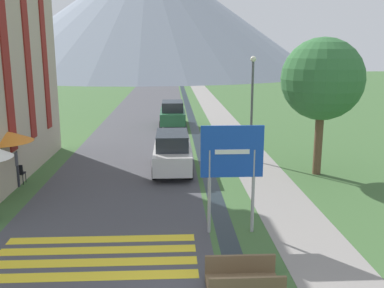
{
  "coord_description": "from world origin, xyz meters",
  "views": [
    {
      "loc": [
        -0.42,
        -7.31,
        5.47
      ],
      "look_at": [
        0.42,
        10.0,
        1.62
      ],
      "focal_mm": 40.0,
      "sensor_mm": 36.0,
      "label": 1
    }
  ],
  "objects_px": {
    "parked_car_near": "(172,152)",
    "parked_car_far": "(173,114)",
    "road_sign": "(232,162)",
    "cafe_chair_middle": "(2,183)",
    "cafe_chair_far_right": "(19,172)",
    "person_standing_terrace": "(14,164)",
    "tree_by_path": "(322,79)",
    "footbridge": "(243,282)",
    "streetlamp": "(252,100)",
    "cafe_umbrella_middle_orange": "(2,136)"
  },
  "relations": [
    {
      "from": "parked_car_far",
      "to": "footbridge",
      "type": "bearing_deg",
      "value": -85.99
    },
    {
      "from": "person_standing_terrace",
      "to": "streetlamp",
      "type": "bearing_deg",
      "value": 20.08
    },
    {
      "from": "cafe_chair_middle",
      "to": "person_standing_terrace",
      "type": "height_order",
      "value": "person_standing_terrace"
    },
    {
      "from": "parked_car_far",
      "to": "cafe_chair_far_right",
      "type": "relative_size",
      "value": 5.2
    },
    {
      "from": "streetlamp",
      "to": "parked_car_far",
      "type": "bearing_deg",
      "value": 111.0
    },
    {
      "from": "parked_car_far",
      "to": "streetlamp",
      "type": "xyz_separation_m",
      "value": [
        3.86,
        -10.07,
        2.15
      ]
    },
    {
      "from": "parked_car_near",
      "to": "tree_by_path",
      "type": "bearing_deg",
      "value": -7.12
    },
    {
      "from": "road_sign",
      "to": "cafe_chair_middle",
      "type": "bearing_deg",
      "value": 155.64
    },
    {
      "from": "footbridge",
      "to": "cafe_umbrella_middle_orange",
      "type": "height_order",
      "value": "cafe_umbrella_middle_orange"
    },
    {
      "from": "tree_by_path",
      "to": "cafe_chair_middle",
      "type": "bearing_deg",
      "value": -169.83
    },
    {
      "from": "tree_by_path",
      "to": "person_standing_terrace",
      "type": "bearing_deg",
      "value": -174.42
    },
    {
      "from": "footbridge",
      "to": "person_standing_terrace",
      "type": "height_order",
      "value": "person_standing_terrace"
    },
    {
      "from": "cafe_chair_middle",
      "to": "cafe_chair_far_right",
      "type": "bearing_deg",
      "value": 55.91
    },
    {
      "from": "tree_by_path",
      "to": "parked_car_far",
      "type": "bearing_deg",
      "value": 116.98
    },
    {
      "from": "parked_car_near",
      "to": "streetlamp",
      "type": "distance_m",
      "value": 4.79
    },
    {
      "from": "parked_car_near",
      "to": "cafe_chair_far_right",
      "type": "relative_size",
      "value": 5.28
    },
    {
      "from": "cafe_chair_middle",
      "to": "cafe_umbrella_middle_orange",
      "type": "relative_size",
      "value": 0.34
    },
    {
      "from": "cafe_chair_middle",
      "to": "person_standing_terrace",
      "type": "distance_m",
      "value": 1.17
    },
    {
      "from": "footbridge",
      "to": "cafe_umbrella_middle_orange",
      "type": "distance_m",
      "value": 11.2
    },
    {
      "from": "cafe_umbrella_middle_orange",
      "to": "streetlamp",
      "type": "bearing_deg",
      "value": 22.72
    },
    {
      "from": "parked_car_near",
      "to": "cafe_chair_middle",
      "type": "height_order",
      "value": "parked_car_near"
    },
    {
      "from": "road_sign",
      "to": "tree_by_path",
      "type": "height_order",
      "value": "tree_by_path"
    },
    {
      "from": "parked_car_far",
      "to": "cafe_umbrella_middle_orange",
      "type": "relative_size",
      "value": 1.78
    },
    {
      "from": "cafe_chair_far_right",
      "to": "person_standing_terrace",
      "type": "bearing_deg",
      "value": -68.49
    },
    {
      "from": "parked_car_far",
      "to": "person_standing_terrace",
      "type": "distance_m",
      "value": 15.25
    },
    {
      "from": "parked_car_far",
      "to": "streetlamp",
      "type": "height_order",
      "value": "streetlamp"
    },
    {
      "from": "parked_car_near",
      "to": "road_sign",
      "type": "bearing_deg",
      "value": -75.66
    },
    {
      "from": "cafe_chair_far_right",
      "to": "person_standing_terrace",
      "type": "height_order",
      "value": "person_standing_terrace"
    },
    {
      "from": "cafe_chair_middle",
      "to": "tree_by_path",
      "type": "height_order",
      "value": "tree_by_path"
    },
    {
      "from": "tree_by_path",
      "to": "parked_car_near",
      "type": "bearing_deg",
      "value": 172.88
    },
    {
      "from": "cafe_umbrella_middle_orange",
      "to": "tree_by_path",
      "type": "height_order",
      "value": "tree_by_path"
    },
    {
      "from": "road_sign",
      "to": "cafe_umbrella_middle_orange",
      "type": "xyz_separation_m",
      "value": [
        -8.24,
        4.2,
        0.03
      ]
    },
    {
      "from": "person_standing_terrace",
      "to": "parked_car_far",
      "type": "bearing_deg",
      "value": 65.07
    },
    {
      "from": "cafe_chair_far_right",
      "to": "cafe_chair_middle",
      "type": "height_order",
      "value": "same"
    },
    {
      "from": "road_sign",
      "to": "parked_car_near",
      "type": "relative_size",
      "value": 0.74
    },
    {
      "from": "tree_by_path",
      "to": "streetlamp",
      "type": "bearing_deg",
      "value": 135.32
    },
    {
      "from": "cafe_umbrella_middle_orange",
      "to": "person_standing_terrace",
      "type": "distance_m",
      "value": 1.41
    },
    {
      "from": "cafe_umbrella_middle_orange",
      "to": "streetlamp",
      "type": "distance_m",
      "value": 11.32
    },
    {
      "from": "parked_car_far",
      "to": "person_standing_terrace",
      "type": "xyz_separation_m",
      "value": [
        -6.43,
        -13.83,
        0.06
      ]
    },
    {
      "from": "parked_car_near",
      "to": "parked_car_far",
      "type": "relative_size",
      "value": 1.02
    },
    {
      "from": "person_standing_terrace",
      "to": "tree_by_path",
      "type": "bearing_deg",
      "value": 5.58
    },
    {
      "from": "footbridge",
      "to": "cafe_chair_middle",
      "type": "relative_size",
      "value": 2.0
    },
    {
      "from": "parked_car_far",
      "to": "cafe_umbrella_middle_orange",
      "type": "height_order",
      "value": "cafe_umbrella_middle_orange"
    },
    {
      "from": "person_standing_terrace",
      "to": "tree_by_path",
      "type": "relative_size",
      "value": 0.28
    },
    {
      "from": "streetlamp",
      "to": "person_standing_terrace",
      "type": "bearing_deg",
      "value": -159.92
    },
    {
      "from": "parked_car_far",
      "to": "cafe_umbrella_middle_orange",
      "type": "distance_m",
      "value": 15.9
    },
    {
      "from": "parked_car_far",
      "to": "tree_by_path",
      "type": "xyz_separation_m",
      "value": [
        6.4,
        -12.57,
        3.3
      ]
    },
    {
      "from": "parked_car_far",
      "to": "cafe_chair_middle",
      "type": "bearing_deg",
      "value": -113.73
    },
    {
      "from": "cafe_umbrella_middle_orange",
      "to": "streetlamp",
      "type": "height_order",
      "value": "streetlamp"
    },
    {
      "from": "cafe_chair_middle",
      "to": "person_standing_terrace",
      "type": "bearing_deg",
      "value": 55.61
    }
  ]
}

